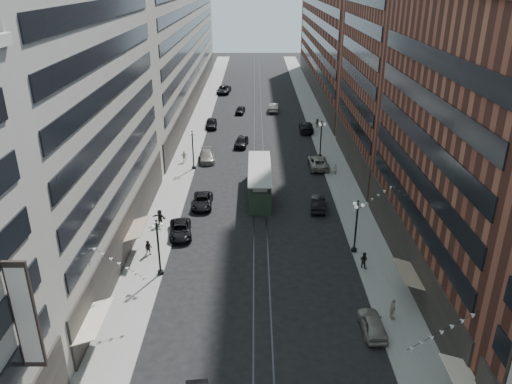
{
  "coord_description": "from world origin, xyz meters",
  "views": [
    {
      "loc": [
        -0.57,
        -10.78,
        25.2
      ],
      "look_at": [
        -0.47,
        35.53,
        5.0
      ],
      "focal_mm": 35.0,
      "sensor_mm": 36.0,
      "label": 1
    }
  ],
  "objects_px": {
    "pedestrian_8": "(335,169)",
    "pedestrian_5": "(160,217)",
    "car_7": "(202,201)",
    "car_8": "(207,156)",
    "car_4": "(372,324)",
    "streetcar": "(260,182)",
    "car_13": "(241,142)",
    "lamppost_sw_far": "(158,245)",
    "pedestrian_9": "(317,123)",
    "lamppost_se_mid": "(321,138)",
    "pedestrian_4": "(393,309)",
    "lamppost_sw_mid": "(193,149)",
    "car_9": "(211,123)",
    "car_11": "(318,162)",
    "lamppost_se_far": "(356,225)",
    "car_2": "(180,230)",
    "pedestrian_2": "(148,248)",
    "car_10": "(318,203)",
    "car_12": "(306,127)",
    "pedestrian_7": "(364,260)",
    "car_extra_1": "(224,90)",
    "car_extra_0": "(240,110)",
    "pedestrian_6": "(184,157)",
    "car_14": "(273,107)"
  },
  "relations": [
    {
      "from": "car_2",
      "to": "pedestrian_8",
      "type": "relative_size",
      "value": 3.13
    },
    {
      "from": "car_8",
      "to": "pedestrian_5",
      "type": "relative_size",
      "value": 2.8
    },
    {
      "from": "car_14",
      "to": "pedestrian_5",
      "type": "relative_size",
      "value": 2.84
    },
    {
      "from": "lamppost_se_far",
      "to": "car_4",
      "type": "bearing_deg",
      "value": -93.84
    },
    {
      "from": "lamppost_sw_mid",
      "to": "pedestrian_7",
      "type": "distance_m",
      "value": 32.08
    },
    {
      "from": "car_4",
      "to": "pedestrian_5",
      "type": "relative_size",
      "value": 2.33
    },
    {
      "from": "lamppost_sw_far",
      "to": "lamppost_se_mid",
      "type": "bearing_deg",
      "value": 60.1
    },
    {
      "from": "lamppost_se_far",
      "to": "car_12",
      "type": "relative_size",
      "value": 0.94
    },
    {
      "from": "lamppost_sw_mid",
      "to": "car_13",
      "type": "xyz_separation_m",
      "value": [
        6.45,
        10.33,
        -2.29
      ]
    },
    {
      "from": "lamppost_se_far",
      "to": "car_2",
      "type": "relative_size",
      "value": 1.13
    },
    {
      "from": "car_2",
      "to": "pedestrian_8",
      "type": "xyz_separation_m",
      "value": [
        18.72,
        17.14,
        0.25
      ]
    },
    {
      "from": "lamppost_sw_far",
      "to": "car_11",
      "type": "distance_m",
      "value": 32.9
    },
    {
      "from": "pedestrian_8",
      "to": "pedestrian_5",
      "type": "bearing_deg",
      "value": 21.37
    },
    {
      "from": "car_10",
      "to": "car_extra_1",
      "type": "height_order",
      "value": "car_extra_1"
    },
    {
      "from": "pedestrian_5",
      "to": "car_extra_0",
      "type": "height_order",
      "value": "pedestrian_5"
    },
    {
      "from": "car_7",
      "to": "car_extra_0",
      "type": "xyz_separation_m",
      "value": [
        3.32,
        43.25,
        0.01
      ]
    },
    {
      "from": "car_2",
      "to": "car_8",
      "type": "height_order",
      "value": "car_8"
    },
    {
      "from": "pedestrian_7",
      "to": "car_extra_0",
      "type": "distance_m",
      "value": 58.42
    },
    {
      "from": "lamppost_sw_far",
      "to": "car_13",
      "type": "xyz_separation_m",
      "value": [
        6.45,
        37.33,
        -2.29
      ]
    },
    {
      "from": "car_7",
      "to": "car_8",
      "type": "xyz_separation_m",
      "value": [
        -0.86,
        15.81,
        0.04
      ]
    },
    {
      "from": "lamppost_se_far",
      "to": "pedestrian_6",
      "type": "xyz_separation_m",
      "value": [
        -20.05,
        25.65,
        -2.1
      ]
    },
    {
      "from": "car_2",
      "to": "car_12",
      "type": "relative_size",
      "value": 0.83
    },
    {
      "from": "streetcar",
      "to": "car_13",
      "type": "height_order",
      "value": "streetcar"
    },
    {
      "from": "car_10",
      "to": "car_extra_1",
      "type": "xyz_separation_m",
      "value": [
        -14.58,
        62.4,
        0.08
      ]
    },
    {
      "from": "car_14",
      "to": "car_extra_0",
      "type": "bearing_deg",
      "value": 15.33
    },
    {
      "from": "pedestrian_2",
      "to": "car_extra_0",
      "type": "relative_size",
      "value": 0.38
    },
    {
      "from": "pedestrian_9",
      "to": "pedestrian_6",
      "type": "bearing_deg",
      "value": -136.84
    },
    {
      "from": "car_11",
      "to": "pedestrian_9",
      "type": "xyz_separation_m",
      "value": [
        2.16,
        19.9,
        0.12
      ]
    },
    {
      "from": "streetcar",
      "to": "car_7",
      "type": "height_order",
      "value": "streetcar"
    },
    {
      "from": "lamppost_se_mid",
      "to": "pedestrian_4",
      "type": "height_order",
      "value": "lamppost_se_mid"
    },
    {
      "from": "car_2",
      "to": "lamppost_se_mid",
      "type": "bearing_deg",
      "value": 46.5
    },
    {
      "from": "lamppost_sw_far",
      "to": "pedestrian_8",
      "type": "xyz_separation_m",
      "value": [
        19.52,
        24.67,
        -2.17
      ]
    },
    {
      "from": "car_extra_1",
      "to": "car_extra_0",
      "type": "bearing_deg",
      "value": -71.51
    },
    {
      "from": "car_7",
      "to": "pedestrian_8",
      "type": "bearing_deg",
      "value": 28.82
    },
    {
      "from": "lamppost_sw_far",
      "to": "pedestrian_9",
      "type": "relative_size",
      "value": 3.53
    },
    {
      "from": "car_11",
      "to": "pedestrian_8",
      "type": "height_order",
      "value": "pedestrian_8"
    },
    {
      "from": "car_9",
      "to": "car_extra_0",
      "type": "distance_m",
      "value": 11.19
    },
    {
      "from": "pedestrian_5",
      "to": "pedestrian_4",
      "type": "bearing_deg",
      "value": -12.95
    },
    {
      "from": "pedestrian_2",
      "to": "pedestrian_5",
      "type": "bearing_deg",
      "value": 90.48
    },
    {
      "from": "lamppost_sw_mid",
      "to": "car_9",
      "type": "xyz_separation_m",
      "value": [
        0.8,
        20.94,
        -2.26
      ]
    },
    {
      "from": "lamppost_se_far",
      "to": "car_11",
      "type": "relative_size",
      "value": 0.95
    },
    {
      "from": "car_10",
      "to": "car_extra_0",
      "type": "xyz_separation_m",
      "value": [
        -10.28,
        43.99,
        -0.07
      ]
    },
    {
      "from": "pedestrian_2",
      "to": "car_10",
      "type": "distance_m",
      "value": 20.68
    },
    {
      "from": "lamppost_sw_far",
      "to": "pedestrian_2",
      "type": "bearing_deg",
      "value": 117.18
    },
    {
      "from": "lamppost_se_mid",
      "to": "pedestrian_8",
      "type": "xyz_separation_m",
      "value": [
        1.12,
        -7.33,
        -2.17
      ]
    },
    {
      "from": "car_13",
      "to": "car_extra_0",
      "type": "relative_size",
      "value": 1.15
    },
    {
      "from": "car_4",
      "to": "car_12",
      "type": "relative_size",
      "value": 0.71
    },
    {
      "from": "pedestrian_6",
      "to": "pedestrian_9",
      "type": "distance_m",
      "value": 27.94
    },
    {
      "from": "car_9",
      "to": "lamppost_sw_mid",
      "type": "bearing_deg",
      "value": -94.6
    },
    {
      "from": "lamppost_sw_mid",
      "to": "car_9",
      "type": "distance_m",
      "value": 21.08
    }
  ]
}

